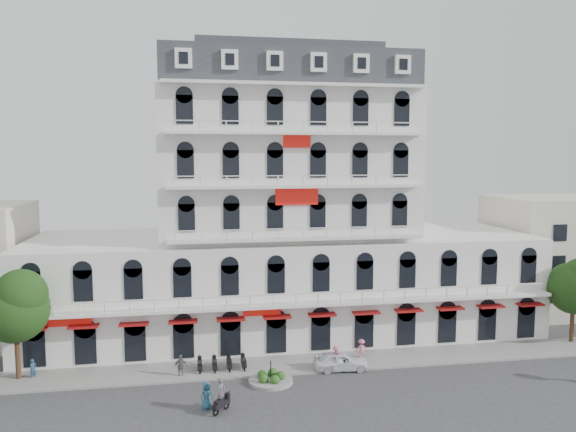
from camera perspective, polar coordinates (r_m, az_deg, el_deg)
The scene contains 15 objects.
ground at distance 37.28m, azimuth 4.47°, elevation -19.71°, with size 120.00×120.00×0.00m, color #38383A.
sidewalk at distance 45.32m, azimuth 1.57°, elevation -14.77°, with size 53.00×4.00×0.16m, color gray.
main_building at distance 51.57m, azimuth -0.37°, elevation -0.87°, with size 45.00×15.00×25.80m.
flank_building_east at distance 65.84m, azimuth 26.08°, elevation -3.45°, with size 14.00×10.00×12.00m, color beige.
traffic_island at distance 42.03m, azimuth -1.77°, elevation -16.23°, with size 3.20×3.20×1.60m.
parked_scooter_row at distance 44.42m, azimuth -6.73°, elevation -15.36°, with size 4.40×1.80×1.10m, color black, non-canonical shape.
tree_west_inner at distance 45.07m, azimuth -25.94°, elevation -8.05°, with size 4.76×4.76×8.25m.
tree_east_inner at distance 54.58m, azimuth 27.12°, elevation -6.21°, with size 4.40×4.37×7.57m.
parked_car at distance 44.23m, azimuth 5.38°, elevation -14.45°, with size 1.68×4.17×1.42m, color white.
rider_west at distance 37.61m, azimuth -6.80°, elevation -17.74°, with size 1.23×1.39×2.27m.
rider_center at distance 43.92m, azimuth 4.92°, elevation -14.17°, with size 1.41×1.20×1.98m.
pedestrian_left at distance 38.22m, azimuth -8.26°, elevation -17.60°, with size 0.88×0.57×1.81m, color #265774.
pedestrian_mid at distance 43.37m, azimuth -10.83°, elevation -14.75°, with size 1.01×0.42×1.72m, color #5C5E64.
pedestrian_right at distance 46.66m, azimuth 7.46°, elevation -13.24°, with size 1.04×0.60×1.61m, color #D26F86.
pedestrian_far at distance 46.23m, azimuth -24.48°, elevation -13.98°, with size 0.57×0.37×1.55m, color navy.
Camera 1 is at (-8.40, -32.50, 16.23)m, focal length 35.00 mm.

